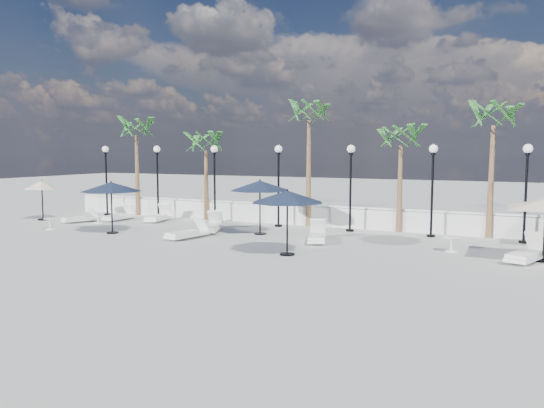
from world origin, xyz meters
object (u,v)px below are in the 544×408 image
at_px(lounger_0, 80,218).
at_px(parasol_navy_mid, 260,186).
at_px(lounger_2, 188,233).
at_px(lounger_1, 119,216).
at_px(parasol_navy_right, 287,197).
at_px(parasol_cream_small, 42,185).
at_px(lounger_4, 212,226).
at_px(lounger_3, 159,217).
at_px(lounger_6, 527,254).
at_px(parasol_navy_left, 111,187).
at_px(lounger_5, 317,236).

height_order(lounger_0, parasol_navy_mid, parasol_navy_mid).
height_order(lounger_0, lounger_2, lounger_2).
bearing_deg(lounger_1, parasol_navy_right, -20.59).
bearing_deg(parasol_cream_small, lounger_4, 1.57).
bearing_deg(lounger_3, lounger_6, -20.99).
relative_size(lounger_6, parasol_navy_mid, 0.85).
bearing_deg(parasol_navy_right, parasol_navy_left, 172.51).
bearing_deg(lounger_2, lounger_4, 103.75).
bearing_deg(lounger_2, parasol_navy_mid, 59.08).
bearing_deg(parasol_cream_small, lounger_3, 19.93).
xyz_separation_m(parasol_navy_left, parasol_cream_small, (-6.32, 1.88, -0.22)).
bearing_deg(parasol_navy_left, lounger_6, 3.85).
bearing_deg(parasol_navy_left, parasol_navy_right, -7.49).
distance_m(lounger_1, lounger_2, 7.22).
bearing_deg(lounger_4, parasol_navy_right, -53.27).
xyz_separation_m(lounger_2, lounger_4, (-0.06, 1.95, 0.01)).
relative_size(lounger_6, parasol_navy_right, 0.88).
height_order(parasol_navy_left, parasol_cream_small, parasol_navy_left).
bearing_deg(lounger_6, parasol_cream_small, -162.19).
bearing_deg(parasol_navy_left, lounger_3, 97.86).
relative_size(lounger_3, parasol_cream_small, 1.00).
bearing_deg(lounger_4, lounger_3, 136.73).
relative_size(lounger_0, parasol_navy_mid, 0.70).
height_order(lounger_3, parasol_navy_right, parasol_navy_right).
distance_m(lounger_3, lounger_6, 17.07).
xyz_separation_m(lounger_2, lounger_3, (-4.32, 3.77, -0.00)).
bearing_deg(parasol_navy_right, lounger_3, 151.23).
bearing_deg(lounger_1, parasol_cream_small, -155.06).
xyz_separation_m(parasol_navy_mid, parasol_cream_small, (-12.24, -0.63, -0.29)).
xyz_separation_m(lounger_3, lounger_5, (9.38, -2.29, -0.00)).
bearing_deg(lounger_3, lounger_4, -34.36).
distance_m(lounger_3, parasol_cream_small, 6.33).
height_order(lounger_1, lounger_4, lounger_4).
xyz_separation_m(lounger_1, lounger_6, (18.94, -2.38, 0.03)).
bearing_deg(parasol_navy_left, parasol_navy_mid, 23.03).
relative_size(lounger_0, parasol_navy_right, 0.72).
bearing_deg(lounger_5, lounger_4, 156.27).
bearing_deg(parasol_navy_mid, lounger_1, 173.62).
bearing_deg(lounger_0, lounger_3, 51.65).
bearing_deg(lounger_3, lounger_1, -177.93).
bearing_deg(lounger_5, lounger_0, 159.99).
xyz_separation_m(lounger_1, lounger_4, (6.38, -1.32, 0.02)).
bearing_deg(lounger_6, lounger_2, -156.12).
distance_m(lounger_0, parasol_navy_mid, 10.03).
bearing_deg(lounger_3, parasol_navy_right, -40.04).
bearing_deg(parasol_navy_right, lounger_0, 165.94).
bearing_deg(parasol_navy_left, lounger_0, 152.63).
distance_m(lounger_1, lounger_4, 6.51).
xyz_separation_m(lounger_4, parasol_cream_small, (-10.04, -0.28, 1.54)).
bearing_deg(parasol_navy_mid, parasol_navy_left, -156.97).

